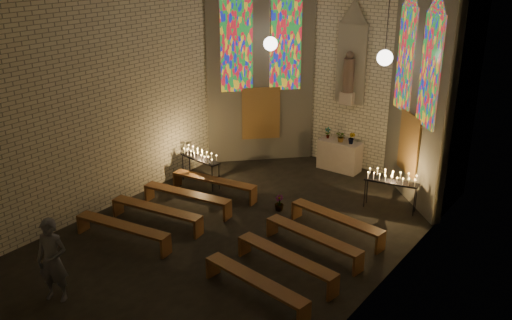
{
  "coord_description": "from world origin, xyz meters",
  "views": [
    {
      "loc": [
        8.16,
        -10.54,
        7.24
      ],
      "look_at": [
        0.0,
        0.71,
        1.83
      ],
      "focal_mm": 40.0,
      "sensor_mm": 36.0,
      "label": 1
    }
  ],
  "objects_px": {
    "aisle_flower_pot": "(279,203)",
    "visitor": "(53,260)",
    "altar": "(339,156)",
    "votive_stand_left": "(200,156)",
    "votive_stand_right": "(392,179)"
  },
  "relations": [
    {
      "from": "altar",
      "to": "aisle_flower_pot",
      "type": "relative_size",
      "value": 3.03
    },
    {
      "from": "altar",
      "to": "votive_stand_left",
      "type": "xyz_separation_m",
      "value": [
        -2.93,
        -3.65,
        0.44
      ]
    },
    {
      "from": "votive_stand_left",
      "to": "visitor",
      "type": "distance_m",
      "value": 6.63
    },
    {
      "from": "aisle_flower_pot",
      "to": "votive_stand_left",
      "type": "bearing_deg",
      "value": 178.1
    },
    {
      "from": "aisle_flower_pot",
      "to": "votive_stand_right",
      "type": "height_order",
      "value": "votive_stand_right"
    },
    {
      "from": "altar",
      "to": "visitor",
      "type": "bearing_deg",
      "value": -97.86
    },
    {
      "from": "altar",
      "to": "votive_stand_right",
      "type": "distance_m",
      "value": 3.23
    },
    {
      "from": "aisle_flower_pot",
      "to": "visitor",
      "type": "bearing_deg",
      "value": -103.23
    },
    {
      "from": "altar",
      "to": "votive_stand_left",
      "type": "height_order",
      "value": "votive_stand_left"
    },
    {
      "from": "aisle_flower_pot",
      "to": "altar",
      "type": "bearing_deg",
      "value": 91.49
    },
    {
      "from": "aisle_flower_pot",
      "to": "visitor",
      "type": "height_order",
      "value": "visitor"
    },
    {
      "from": "visitor",
      "to": "aisle_flower_pot",
      "type": "bearing_deg",
      "value": 51.98
    },
    {
      "from": "aisle_flower_pot",
      "to": "votive_stand_right",
      "type": "xyz_separation_m",
      "value": [
        2.52,
        1.9,
        0.71
      ]
    },
    {
      "from": "aisle_flower_pot",
      "to": "visitor",
      "type": "xyz_separation_m",
      "value": [
        -1.49,
        -6.35,
        0.71
      ]
    },
    {
      "from": "visitor",
      "to": "altar",
      "type": "bearing_deg",
      "value": 57.35
    }
  ]
}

